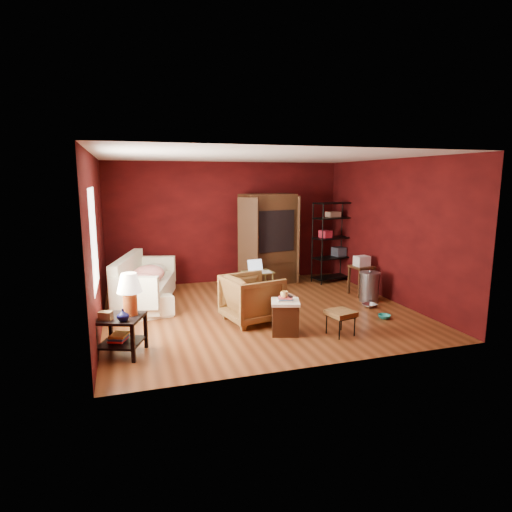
% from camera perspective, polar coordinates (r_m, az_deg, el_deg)
% --- Properties ---
extents(room, '(5.54, 5.04, 2.84)m').
position_cam_1_polar(room, '(7.67, 0.20, 2.67)').
color(room, brown).
rests_on(room, ground).
extents(sofa, '(0.80, 2.01, 0.76)m').
position_cam_1_polar(sofa, '(8.52, -14.86, -3.90)').
color(sofa, white).
rests_on(sofa, ground).
extents(armchair, '(0.98, 1.02, 0.89)m').
position_cam_1_polar(armchair, '(7.31, -0.55, -5.38)').
color(armchair, black).
rests_on(armchair, ground).
extents(pet_bowl_steel, '(0.27, 0.11, 0.26)m').
position_cam_1_polar(pet_bowl_steel, '(8.47, 14.94, -5.74)').
color(pet_bowl_steel, '#AEAFB5').
rests_on(pet_bowl_steel, ground).
extents(pet_bowl_turquoise, '(0.23, 0.14, 0.22)m').
position_cam_1_polar(pet_bowl_turquoise, '(7.87, 16.76, -7.23)').
color(pet_bowl_turquoise, teal).
rests_on(pet_bowl_turquoise, ground).
extents(vase, '(0.22, 0.22, 0.16)m').
position_cam_1_polar(vase, '(6.01, -17.32, -7.56)').
color(vase, '#0B0D3B').
rests_on(vase, side_table).
extents(mug, '(0.14, 0.12, 0.12)m').
position_cam_1_polar(mug, '(6.69, 3.80, -5.03)').
color(mug, '#FFD97C').
rests_on(mug, hamper).
extents(side_table, '(0.75, 0.75, 1.14)m').
position_cam_1_polar(side_table, '(6.21, -17.04, -6.40)').
color(side_table, black).
rests_on(side_table, ground).
extents(sofa_cushions, '(1.34, 2.25, 0.88)m').
position_cam_1_polar(sofa_cushions, '(8.49, -14.83, -3.60)').
color(sofa_cushions, white).
rests_on(sofa_cushions, sofa).
extents(hamper, '(0.55, 0.55, 0.61)m').
position_cam_1_polar(hamper, '(6.82, 3.91, -8.04)').
color(hamper, '#472310').
rests_on(hamper, ground).
extents(footstool, '(0.46, 0.46, 0.39)m').
position_cam_1_polar(footstool, '(6.85, 11.25, -7.60)').
color(footstool, black).
rests_on(footstool, ground).
extents(rug_round, '(1.99, 1.99, 0.01)m').
position_cam_1_polar(rug_round, '(8.75, 0.64, -5.72)').
color(rug_round, white).
rests_on(rug_round, ground).
extents(rug_oriental, '(1.25, 0.97, 0.01)m').
position_cam_1_polar(rug_oriental, '(8.65, 0.43, -5.86)').
color(rug_oriental, '#551616').
rests_on(rug_oriental, ground).
extents(laptop_desk, '(0.65, 0.54, 0.75)m').
position_cam_1_polar(laptop_desk, '(8.88, 0.22, -2.44)').
color(laptop_desk, brown).
rests_on(laptop_desk, ground).
extents(tv_armoire, '(1.61, 1.04, 2.08)m').
position_cam_1_polar(tv_armoire, '(9.85, 1.67, 2.48)').
color(tv_armoire, '#3D2211').
rests_on(tv_armoire, ground).
extents(wire_shelving, '(0.98, 0.58, 1.88)m').
position_cam_1_polar(wire_shelving, '(10.22, 10.19, 2.32)').
color(wire_shelving, black).
rests_on(wire_shelving, ground).
extents(small_stand, '(0.46, 0.46, 0.83)m').
position_cam_1_polar(small_stand, '(9.20, 13.91, -1.29)').
color(small_stand, '#3D2211').
rests_on(small_stand, ground).
extents(trash_can, '(0.50, 0.50, 0.64)m').
position_cam_1_polar(trash_can, '(8.81, 14.87, -3.97)').
color(trash_can, gray).
rests_on(trash_can, ground).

